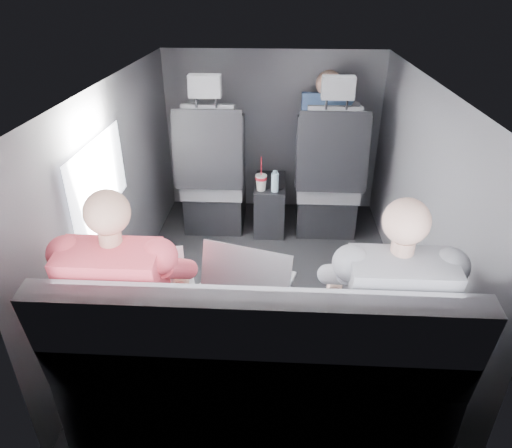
# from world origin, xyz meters

# --- Properties ---
(floor) EXTENTS (2.60, 2.60, 0.00)m
(floor) POSITION_xyz_m (0.00, 0.00, 0.00)
(floor) COLOR black
(floor) RESTS_ON ground
(ceiling) EXTENTS (2.60, 2.60, 0.00)m
(ceiling) POSITION_xyz_m (0.00, 0.00, 1.35)
(ceiling) COLOR #B2B2AD
(ceiling) RESTS_ON panel_back
(panel_left) EXTENTS (0.02, 2.60, 1.35)m
(panel_left) POSITION_xyz_m (-0.90, 0.00, 0.68)
(panel_left) COLOR #56565B
(panel_left) RESTS_ON floor
(panel_right) EXTENTS (0.02, 2.60, 1.35)m
(panel_right) POSITION_xyz_m (0.90, 0.00, 0.68)
(panel_right) COLOR #56565B
(panel_right) RESTS_ON floor
(panel_front) EXTENTS (1.80, 0.02, 1.35)m
(panel_front) POSITION_xyz_m (0.00, 1.30, 0.68)
(panel_front) COLOR #56565B
(panel_front) RESTS_ON floor
(panel_back) EXTENTS (1.80, 0.02, 1.35)m
(panel_back) POSITION_xyz_m (0.00, -1.30, 0.68)
(panel_back) COLOR #56565B
(panel_back) RESTS_ON floor
(side_window) EXTENTS (0.02, 0.75, 0.42)m
(side_window) POSITION_xyz_m (-0.88, -0.30, 0.90)
(side_window) COLOR white
(side_window) RESTS_ON panel_left
(seatbelt) EXTENTS (0.35, 0.11, 0.59)m
(seatbelt) POSITION_xyz_m (0.45, 0.67, 0.80)
(seatbelt) COLOR black
(seatbelt) RESTS_ON front_seat_right
(front_seat_left) EXTENTS (0.52, 0.58, 1.26)m
(front_seat_left) POSITION_xyz_m (-0.45, 0.84, 0.40)
(front_seat_left) COLOR black
(front_seat_left) RESTS_ON floor
(front_seat_right) EXTENTS (0.52, 0.58, 1.26)m
(front_seat_right) POSITION_xyz_m (0.45, 0.84, 0.40)
(front_seat_right) COLOR black
(front_seat_right) RESTS_ON floor
(center_console) EXTENTS (0.24, 0.48, 0.41)m
(center_console) POSITION_xyz_m (0.00, 0.88, 0.20)
(center_console) COLOR black
(center_console) RESTS_ON floor
(rear_bench) EXTENTS (1.60, 0.57, 0.92)m
(rear_bench) POSITION_xyz_m (0.00, -1.06, 0.31)
(rear_bench) COLOR slate
(rear_bench) RESTS_ON floor
(soda_cup) EXTENTS (0.09, 0.09, 0.27)m
(soda_cup) POSITION_xyz_m (-0.07, 0.72, 0.47)
(soda_cup) COLOR white
(soda_cup) RESTS_ON center_console
(water_bottle) EXTENTS (0.06, 0.06, 0.17)m
(water_bottle) POSITION_xyz_m (0.04, 0.70, 0.48)
(water_bottle) COLOR #9BB9D2
(water_bottle) RESTS_ON center_console
(laptop_white) EXTENTS (0.38, 0.39, 0.24)m
(laptop_white) POSITION_xyz_m (-0.48, -0.81, 0.63)
(laptop_white) COLOR silver
(laptop_white) RESTS_ON passenger_rear_left
(laptop_silver) EXTENTS (0.46, 0.45, 0.28)m
(laptop_silver) POSITION_xyz_m (-0.06, -0.81, 0.64)
(laptop_silver) COLOR #A6A6AB
(laptop_silver) RESTS_ON rear_bench
(laptop_black) EXTENTS (0.36, 0.34, 0.23)m
(laptop_black) POSITION_xyz_m (0.57, -0.76, 0.63)
(laptop_black) COLOR black
(laptop_black) RESTS_ON passenger_rear_right
(passenger_rear_left) EXTENTS (0.48, 0.60, 1.18)m
(passenger_rear_left) POSITION_xyz_m (-0.54, -0.97, 0.61)
(passenger_rear_left) COLOR #37363C
(passenger_rear_left) RESTS_ON rear_bench
(passenger_rear_right) EXTENTS (0.47, 0.60, 1.18)m
(passenger_rear_right) POSITION_xyz_m (0.52, -0.97, 0.61)
(passenger_rear_right) COLOR navy
(passenger_rear_right) RESTS_ON rear_bench
(passenger_front_right) EXTENTS (0.40, 0.40, 0.80)m
(passenger_front_right) POSITION_xyz_m (0.43, 1.10, 0.75)
(passenger_front_right) COLOR navy
(passenger_front_right) RESTS_ON front_seat_right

